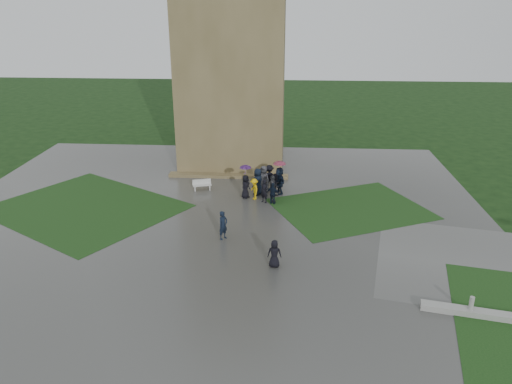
# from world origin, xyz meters

# --- Properties ---
(ground) EXTENTS (120.00, 120.00, 0.00)m
(ground) POSITION_xyz_m (0.00, 0.00, 0.00)
(ground) COLOR black
(plaza) EXTENTS (34.00, 34.00, 0.02)m
(plaza) POSITION_xyz_m (0.00, 2.00, 0.01)
(plaza) COLOR #393937
(plaza) RESTS_ON ground
(lawn_inset_left) EXTENTS (14.10, 13.46, 0.01)m
(lawn_inset_left) POSITION_xyz_m (-8.50, 4.00, 0.03)
(lawn_inset_left) COLOR #153412
(lawn_inset_left) RESTS_ON plaza
(lawn_inset_right) EXTENTS (11.12, 10.15, 0.01)m
(lawn_inset_right) POSITION_xyz_m (8.50, 5.00, 0.03)
(lawn_inset_right) COLOR #153412
(lawn_inset_right) RESTS_ON plaza
(tower) EXTENTS (8.00, 8.00, 18.00)m
(tower) POSITION_xyz_m (0.00, 15.00, 9.00)
(tower) COLOR brown
(tower) RESTS_ON ground
(tower_plinth) EXTENTS (9.00, 0.80, 0.22)m
(tower_plinth) POSITION_xyz_m (0.00, 10.60, 0.13)
(tower_plinth) COLOR brown
(tower_plinth) RESTS_ON plaza
(bench) EXTENTS (1.36, 0.76, 0.75)m
(bench) POSITION_xyz_m (-1.54, 7.75, 0.41)
(bench) COLOR beige
(bench) RESTS_ON plaza
(visitor_cluster) EXTENTS (3.34, 3.46, 2.37)m
(visitor_cluster) POSITION_xyz_m (3.09, 6.99, 1.00)
(visitor_cluster) COLOR black
(visitor_cluster) RESTS_ON plaza
(pedestrian_mid) EXTENTS (0.68, 0.72, 1.65)m
(pedestrian_mid) POSITION_xyz_m (0.92, 0.22, 0.85)
(pedestrian_mid) COLOR black
(pedestrian_mid) RESTS_ON plaza
(pedestrian_near) EXTENTS (0.72, 0.51, 1.44)m
(pedestrian_near) POSITION_xyz_m (3.86, -2.73, 0.74)
(pedestrian_near) COLOR black
(pedestrian_near) RESTS_ON plaza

